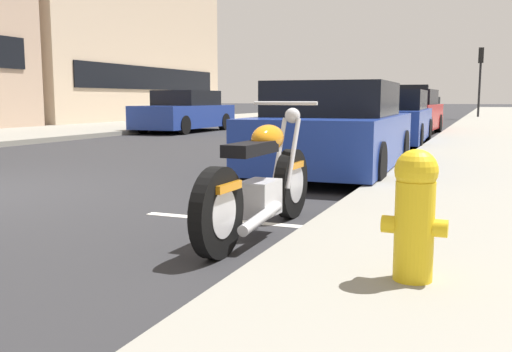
{
  "coord_description": "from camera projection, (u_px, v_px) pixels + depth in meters",
  "views": [
    {
      "loc": [
        -4.84,
        -6.14,
        1.16
      ],
      "look_at": [
        -0.43,
        -4.33,
        0.51
      ],
      "focal_mm": 39.88,
      "sensor_mm": 36.0,
      "label": 1
    }
  ],
  "objects": [
    {
      "name": "sidewalk_far_curb",
      "position": [
        92.0,
        129.0,
        20.59
      ],
      "size": [
        120.0,
        5.0,
        0.14
      ],
      "primitive_type": "cube",
      "color": "gray",
      "rests_on": "ground"
    },
    {
      "name": "parking_stall_stripe",
      "position": [
        249.0,
        222.0,
        5.37
      ],
      "size": [
        0.12,
        2.2,
        0.01
      ],
      "primitive_type": "cube",
      "color": "silver",
      "rests_on": "ground"
    },
    {
      "name": "parked_motorcycle",
      "position": [
        261.0,
        184.0,
        4.84
      ],
      "size": [
        2.24,
        0.62,
        1.14
      ],
      "rotation": [
        0.0,
        0.0,
        -0.02
      ],
      "color": "black",
      "rests_on": "ground"
    },
    {
      "name": "parked_car_behind_motorcycle",
      "position": [
        335.0,
        131.0,
        8.82
      ],
      "size": [
        4.25,
        2.01,
        1.41
      ],
      "rotation": [
        0.0,
        0.0,
        0.03
      ],
      "color": "navy",
      "rests_on": "ground"
    },
    {
      "name": "parked_car_second_in_row",
      "position": [
        389.0,
        119.0,
        14.3
      ],
      "size": [
        4.74,
        2.0,
        1.37
      ],
      "rotation": [
        0.0,
        0.0,
        0.04
      ],
      "color": "navy",
      "rests_on": "ground"
    },
    {
      "name": "parked_car_across_street",
      "position": [
        409.0,
        113.0,
        18.82
      ],
      "size": [
        4.08,
        1.94,
        1.46
      ],
      "rotation": [
        0.0,
        0.0,
        -0.04
      ],
      "color": "#AD1919",
      "rests_on": "ground"
    },
    {
      "name": "crossing_truck",
      "position": [
        397.0,
        101.0,
        34.21
      ],
      "size": [
        2.31,
        5.08,
        1.97
      ],
      "rotation": [
        0.0,
        0.0,
        1.64
      ],
      "color": "#4C5156",
      "rests_on": "ground"
    },
    {
      "name": "car_opposite_curb",
      "position": [
        185.0,
        112.0,
        20.11
      ],
      "size": [
        4.58,
        1.85,
        1.45
      ],
      "rotation": [
        0.0,
        0.0,
        3.14
      ],
      "color": "navy",
      "rests_on": "ground"
    },
    {
      "name": "fire_hydrant",
      "position": [
        415.0,
        212.0,
        3.17
      ],
      "size": [
        0.24,
        0.36,
        0.74
      ],
      "color": "gold",
      "rests_on": "sidewalk_near_curb"
    },
    {
      "name": "traffic_signal_near_corner",
      "position": [
        481.0,
        67.0,
        32.06
      ],
      "size": [
        0.36,
        0.28,
        3.87
      ],
      "color": "black",
      "rests_on": "sidewalk_near_curb"
    },
    {
      "name": "townhouse_near_left",
      "position": [
        86.0,
        26.0,
        29.57
      ],
      "size": [
        14.35,
        8.25,
        9.83
      ],
      "color": "beige",
      "rests_on": "ground"
    }
  ]
}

